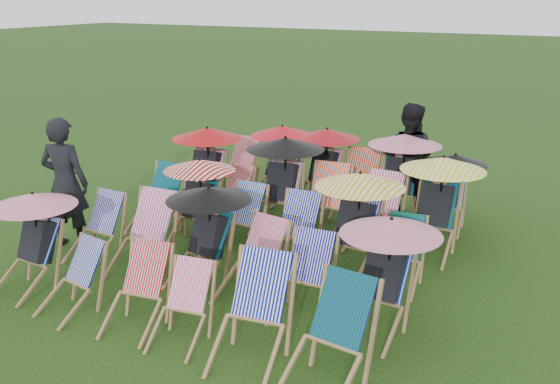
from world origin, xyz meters
The scene contains 33 objects.
ground centered at (0.00, 0.00, 0.00)m, with size 100.00×100.00×0.00m, color black.
deckchair_0 centered at (-2.05, -2.13, 0.65)m, with size 1.03×1.08×1.23m.
deckchair_1 centered at (-1.19, -2.33, 0.41)m, with size 0.65×0.82×0.81m.
deckchair_2 centered at (-0.30, -2.24, 0.44)m, with size 0.70×0.88×0.88m.
deckchair_3 centered at (0.31, -2.25, 0.41)m, with size 0.64×0.82×0.81m.
deckchair_4 centered at (1.13, -2.20, 0.51)m, with size 0.80×1.03×1.03m.
deckchair_5 centered at (1.98, -2.24, 0.50)m, with size 0.76×0.99×1.01m.
deckchair_6 centered at (-2.06, -1.06, 0.44)m, with size 0.59×0.82×0.88m.
deckchair_7 centered at (-1.17, -1.13, 0.52)m, with size 0.73×0.99×1.03m.
deckchair_8 centered at (-0.29, -1.00, 0.66)m, with size 1.06×1.13×1.26m.
deckchair_9 centered at (0.45, -1.07, 0.47)m, with size 0.75×0.95×0.94m.
deckchair_10 centered at (1.17, -1.13, 0.45)m, with size 0.65×0.87×0.91m.
deckchair_11 centered at (2.06, -1.08, 0.68)m, with size 1.08×1.13×1.28m.
deckchair_12 centered at (-1.96, 0.12, 0.50)m, with size 0.67×0.93×1.00m.
deckchair_13 centered at (-1.19, 0.09, 0.65)m, with size 1.04×1.11×1.23m.
deckchair_14 centered at (-0.48, 0.12, 0.45)m, with size 0.62×0.85×0.91m.
deckchair_15 centered at (0.45, -0.01, 0.47)m, with size 0.65×0.89×0.95m.
deckchair_16 centered at (1.24, 0.11, 0.72)m, with size 1.15×1.21×1.36m.
deckchair_17 centered at (1.89, 0.10, 0.42)m, with size 0.63×0.83×0.85m.
deckchair_18 centered at (-1.91, 1.31, 0.73)m, with size 1.17×1.25×1.39m.
deckchair_19 centered at (-1.29, 1.16, 0.42)m, with size 0.67×0.85×0.84m.
deckchair_20 centered at (-0.38, 1.19, 0.75)m, with size 1.19×1.28×1.42m.
deckchair_21 centered at (0.32, 1.25, 0.51)m, with size 0.73×0.98×1.02m.
deckchair_22 centered at (1.19, 1.17, 0.51)m, with size 0.69×0.96×1.03m.
deckchair_23 centered at (1.99, 1.30, 0.73)m, with size 1.17×1.22×1.38m.
deckchair_24 centered at (-1.95, 2.42, 0.48)m, with size 0.70×0.93×0.96m.
deckchair_25 centered at (-1.09, 2.37, 0.69)m, with size 1.11×1.18×1.31m.
deckchair_26 centered at (-0.27, 2.45, 0.70)m, with size 1.12×1.17×1.33m.
deckchair_27 centered at (0.44, 2.34, 0.51)m, with size 0.74×0.99×1.03m.
deckchair_28 centered at (1.11, 2.45, 0.73)m, with size 1.17×1.27×1.38m.
deckchair_29 centered at (1.92, 2.40, 0.62)m, with size 0.99×1.05×1.17m.
person_left centered at (-2.70, -0.91, 0.95)m, with size 0.69×0.45×1.90m, color black.
person_rear centered at (1.10, 2.88, 0.91)m, with size 0.89×0.69×1.83m, color black.
Camera 1 is at (3.98, -6.86, 3.53)m, focal length 40.00 mm.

